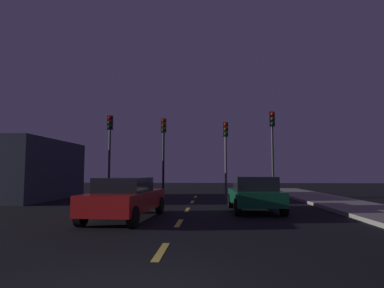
% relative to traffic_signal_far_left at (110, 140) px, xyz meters
% --- Properties ---
extents(ground_plane, '(80.00, 80.00, 0.00)m').
position_rel_traffic_signal_far_left_xyz_m(ground_plane, '(5.36, -9.12, -3.64)').
color(ground_plane, black).
extents(lane_stripe_second, '(0.16, 1.60, 0.01)m').
position_rel_traffic_signal_far_left_xyz_m(lane_stripe_second, '(5.36, -13.52, -3.64)').
color(lane_stripe_second, '#EACC4C').
rests_on(lane_stripe_second, ground_plane).
extents(lane_stripe_third, '(0.16, 1.60, 0.01)m').
position_rel_traffic_signal_far_left_xyz_m(lane_stripe_third, '(5.36, -9.72, -3.64)').
color(lane_stripe_third, '#EACC4C').
rests_on(lane_stripe_third, ground_plane).
extents(lane_stripe_fourth, '(0.16, 1.60, 0.01)m').
position_rel_traffic_signal_far_left_xyz_m(lane_stripe_fourth, '(5.36, -5.92, -3.64)').
color(lane_stripe_fourth, '#EACC4C').
rests_on(lane_stripe_fourth, ground_plane).
extents(lane_stripe_fifth, '(0.16, 1.60, 0.01)m').
position_rel_traffic_signal_far_left_xyz_m(lane_stripe_fifth, '(5.36, -2.12, -3.64)').
color(lane_stripe_fifth, '#EACC4C').
rests_on(lane_stripe_fifth, ground_plane).
extents(lane_stripe_sixth, '(0.16, 1.60, 0.01)m').
position_rel_traffic_signal_far_left_xyz_m(lane_stripe_sixth, '(5.36, 1.68, -3.64)').
color(lane_stripe_sixth, '#EACC4C').
rests_on(lane_stripe_sixth, ground_plane).
extents(traffic_signal_far_left, '(0.32, 0.38, 5.22)m').
position_rel_traffic_signal_far_left_xyz_m(traffic_signal_far_left, '(0.00, 0.00, 0.00)').
color(traffic_signal_far_left, '#2D2D30').
rests_on(traffic_signal_far_left, ground_plane).
extents(traffic_signal_center_left, '(0.32, 0.38, 5.01)m').
position_rel_traffic_signal_far_left_xyz_m(traffic_signal_center_left, '(3.44, -0.00, -0.13)').
color(traffic_signal_center_left, black).
rests_on(traffic_signal_center_left, ground_plane).
extents(traffic_signal_center_right, '(0.32, 0.38, 4.74)m').
position_rel_traffic_signal_far_left_xyz_m(traffic_signal_center_right, '(7.32, -0.00, -0.31)').
color(traffic_signal_center_right, '#4C4C51').
rests_on(traffic_signal_center_right, ground_plane).
extents(traffic_signal_far_right, '(0.32, 0.38, 5.36)m').
position_rel_traffic_signal_far_left_xyz_m(traffic_signal_far_right, '(10.19, 0.00, 0.09)').
color(traffic_signal_far_right, '#2D2D30').
rests_on(traffic_signal_far_right, ground_plane).
extents(car_stopped_ahead, '(2.06, 3.97, 1.44)m').
position_rel_traffic_signal_far_left_xyz_m(car_stopped_ahead, '(8.20, -6.46, -2.91)').
color(car_stopped_ahead, '#0F4C2D').
rests_on(car_stopped_ahead, ground_plane).
extents(car_adjacent_lane, '(2.12, 4.65, 1.44)m').
position_rel_traffic_signal_far_left_xyz_m(car_adjacent_lane, '(3.44, -9.04, -2.90)').
color(car_adjacent_lane, '#B21919').
rests_on(car_adjacent_lane, ground_plane).
extents(storefront_left, '(5.19, 7.54, 3.55)m').
position_rel_traffic_signal_far_left_xyz_m(storefront_left, '(-5.23, -1.08, -1.87)').
color(storefront_left, '#333847').
rests_on(storefront_left, ground_plane).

